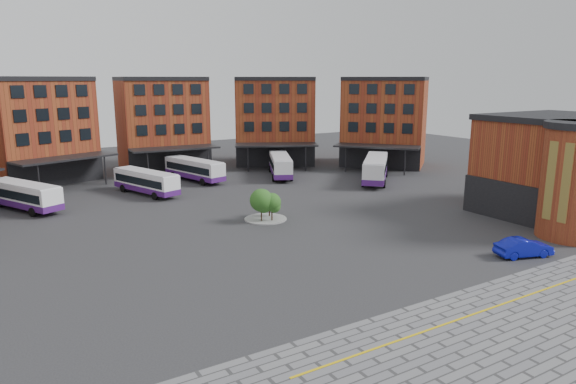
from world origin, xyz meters
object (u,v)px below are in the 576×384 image
bus_b (23,195)px  bus_c (146,182)px  bus_d (194,169)px  tree_island (266,203)px  blue_car (524,247)px  bus_f (376,169)px  bus_e (280,165)px

bus_b → bus_c: (13.90, 0.79, -0.04)m
bus_c → bus_d: bearing=12.8°
bus_b → bus_d: 23.12m
tree_island → bus_c: bearing=110.4°
blue_car → bus_f: bearing=-0.5°
bus_b → bus_c: bus_b is taller
bus_d → bus_b: bearing=-179.8°
bus_e → bus_b: bearing=-150.1°
bus_b → bus_e: bearing=-22.3°
tree_island → bus_e: size_ratio=0.38×
tree_island → bus_d: bearing=86.4°
bus_f → bus_c: bearing=-152.5°
bus_c → bus_f: (30.03, -8.86, 0.28)m
bus_f → blue_car: (-10.33, -30.34, -1.14)m
bus_c → bus_f: size_ratio=0.99×
tree_island → blue_car: 24.16m
bus_e → tree_island: bearing=-98.0°
bus_b → bus_e: bus_e is taller
bus_b → blue_car: bus_b is taller
bus_b → bus_f: 44.67m
bus_c → bus_b: bearing=164.6°
tree_island → bus_e: (13.67, 20.37, -0.07)m
bus_d → bus_f: bearing=-47.7°
tree_island → bus_e: tree_island is taller
bus_d → blue_car: bearing=-90.5°
bus_f → blue_car: size_ratio=2.35×
tree_island → bus_f: bus_f is taller
blue_car → bus_b: bearing=59.5°
bus_b → bus_e: 34.60m
tree_island → bus_b: size_ratio=0.40×
bus_b → blue_car: (33.60, -38.41, -0.90)m
blue_car → tree_island: bearing=50.2°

